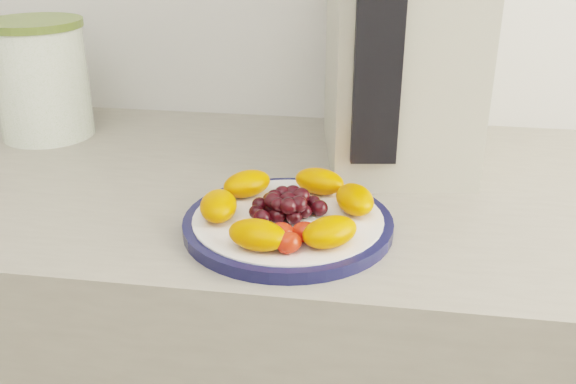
# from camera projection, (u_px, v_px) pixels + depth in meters

# --- Properties ---
(plate_rim) EXTENTS (0.25, 0.25, 0.01)m
(plate_rim) POSITION_uv_depth(u_px,v_px,m) (288.00, 224.00, 0.78)
(plate_rim) COLOR #13163C
(plate_rim) RESTS_ON counter
(plate_face) EXTENTS (0.23, 0.23, 0.02)m
(plate_face) POSITION_uv_depth(u_px,v_px,m) (288.00, 223.00, 0.78)
(plate_face) COLOR white
(plate_face) RESTS_ON counter
(canister) EXTENTS (0.16, 0.16, 0.18)m
(canister) POSITION_uv_depth(u_px,v_px,m) (42.00, 83.00, 1.06)
(canister) COLOR #427014
(canister) RESTS_ON counter
(canister_lid) EXTENTS (0.16, 0.16, 0.01)m
(canister_lid) POSITION_uv_depth(u_px,v_px,m) (32.00, 23.00, 1.03)
(canister_lid) COLOR #5B6F2F
(canister_lid) RESTS_ON canister
(appliance_body) EXTENTS (0.24, 0.30, 0.35)m
(appliance_body) POSITION_uv_depth(u_px,v_px,m) (399.00, 46.00, 0.93)
(appliance_body) COLOR #ACA995
(appliance_body) RESTS_ON counter
(appliance_panel) EXTENTS (0.06, 0.03, 0.26)m
(appliance_panel) POSITION_uv_depth(u_px,v_px,m) (378.00, 65.00, 0.80)
(appliance_panel) COLOR black
(appliance_panel) RESTS_ON appliance_body
(fruit_plate) EXTENTS (0.22, 0.22, 0.03)m
(fruit_plate) POSITION_uv_depth(u_px,v_px,m) (288.00, 206.00, 0.76)
(fruit_plate) COLOR #DE5D00
(fruit_plate) RESTS_ON plate_face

